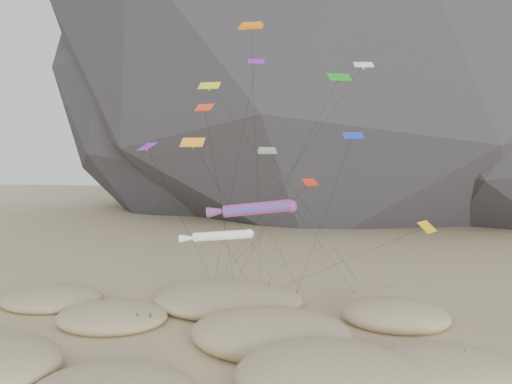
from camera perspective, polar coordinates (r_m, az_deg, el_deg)
ground at (r=42.61m, az=-4.07°, el=-18.43°), size 500.00×500.00×0.00m
dunes at (r=45.93m, az=-4.23°, el=-15.83°), size 51.23×35.03×4.11m
dune_grass at (r=44.66m, az=-3.93°, el=-16.22°), size 42.46×27.63×1.51m
kite_stakes at (r=64.53m, az=3.78°, el=-10.59°), size 21.71×5.50×0.30m
rainbow_tube_kite at (r=49.21m, az=-0.25°, el=-1.93°), size 9.07×15.14×12.24m
white_tube_kite at (r=47.31m, az=-4.35°, el=-5.03°), size 7.10×15.96×9.59m
orange_parafoil at (r=51.57m, az=-0.55°, el=17.91°), size 2.88×13.80×29.64m
multi_parafoil at (r=50.10m, az=1.55°, el=4.36°), size 10.24×16.53×17.34m
delta_kites at (r=50.48m, az=2.58°, el=6.99°), size 29.11×20.14×26.88m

